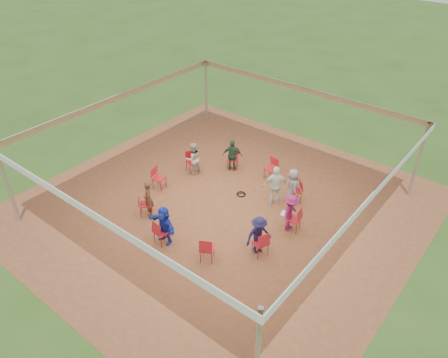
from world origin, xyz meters
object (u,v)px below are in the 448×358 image
Objects in this scene: chair_4 at (192,162)px; person_seated_4 at (148,198)px; chair_0 at (294,219)px; chair_5 at (159,178)px; person_seated_2 at (233,155)px; laptop at (286,212)px; chair_7 at (162,232)px; chair_3 at (233,159)px; chair_1 at (295,191)px; standing_person at (276,185)px; chair_2 at (271,169)px; chair_9 at (260,243)px; cable_coil at (241,194)px; person_seated_5 at (164,225)px; chair_8 at (207,249)px; person_seated_6 at (259,235)px; chair_6 at (145,204)px; person_seated_1 at (292,186)px; person_seated_0 at (291,213)px; person_seated_3 at (193,158)px.

chair_4 is 0.67× the size of person_seated_4.
person_seated_4 is (-4.38, -2.42, 0.23)m from chair_0.
person_seated_2 is (1.38, 2.77, 0.23)m from chair_5.
chair_5 is 5.10m from laptop.
chair_3 is at bearing 108.00° from chair_7.
chair_0 and chair_1 have the same top height.
standing_person reaches higher than person_seated_4.
chair_2 and chair_5 have the same top height.
cable_coil is at bearing 72.02° from chair_9.
chair_0 is at bearing 71.58° from person_seated_4.
person_seated_5 is 3.52× the size of cable_coil.
chair_0 and chair_8 have the same top height.
person_seated_5 is at bearing 125.05° from chair_0.
chair_9 is 0.67× the size of person_seated_4.
chair_3 is 5.01m from person_seated_6.
person_seated_2 is at bearing 157.99° from chair_4.
person_seated_6 reaches higher than chair_2.
laptop is at bearing 152.21° from chair_1.
chair_3 is 1.00× the size of chair_5.
person_seated_2 is (0.06, -0.10, 0.23)m from chair_3.
cable_coil is at bearing 100.47° from chair_6.
chair_6 is at bearing 162.00° from chair_7.
person_seated_2 is (-3.00, 0.35, 0.00)m from person_seated_1.
person_seated_4 reaches higher than chair_9.
person_seated_4 is 3.98× the size of laptop.
chair_6 is at bearing 108.00° from chair_0.
chair_6 is at bearing 109.04° from laptop.
person_seated_5 is at bearing 142.20° from chair_9.
person_seated_0 is at bearing 54.95° from chair_7.
person_seated_4 reaches higher than chair_5.
person_seated_2 is 4.89m from person_seated_5.
chair_8 is 0.67× the size of person_seated_5.
chair_6 is 1.65m from person_seated_5.
chair_5 reaches higher than laptop.
chair_2 is 1.00× the size of chair_6.
person_seated_1 is 1.00× the size of person_seated_4.
laptop is at bearing -14.29° from cable_coil.
person_seated_6 is at bearing 108.00° from person_seated_2.
person_seated_4 is 1.00× the size of person_seated_6.
chair_9 is at bearing 90.00° from chair_4.
person_seated_1 is (1.43, -0.78, 0.23)m from chair_2.
chair_4 is (-4.27, -0.86, 0.00)m from chair_1.
person_seated_0 and person_seated_3 have the same top height.
person_seated_0 is (-0.12, -0.02, 0.23)m from chair_0.
chair_8 is 3.01m from laptop.
person_seated_4 is (0.08, 0.09, 0.23)m from chair_6.
chair_0 is 4.36m from chair_7.
chair_0 is at bearing 13.99° from person_seated_6.
chair_8 is at bearing -70.05° from cable_coil.
person_seated_3 is at bearing 90.00° from person_seated_6.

